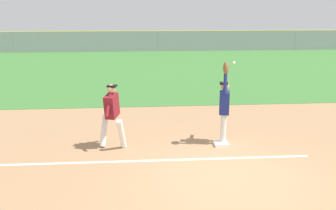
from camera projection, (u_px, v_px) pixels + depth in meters
ground_plane at (226, 176)px, 8.37m from camera, size 76.67×76.67×0.00m
outfield_grass at (168, 68)px, 23.55m from camera, size 48.89×19.06×0.01m
chalk_foul_line at (66, 163)px, 9.04m from camera, size 12.00×0.19×0.01m
first_base at (221, 144)px, 10.23m from camera, size 0.39×0.39×0.08m
fielder at (224, 104)px, 10.13m from camera, size 0.35×0.89×2.28m
runner at (112, 112)px, 9.83m from camera, size 0.76×0.83×1.72m
baseball at (234, 63)px, 9.63m from camera, size 0.07×0.07×0.07m
outfield_fence at (158, 41)px, 32.53m from camera, size 48.97×0.08×1.76m
parked_car_red at (66, 41)px, 35.17m from camera, size 4.51×2.32×1.25m
parked_car_white at (120, 41)px, 34.91m from camera, size 4.49×2.29×1.25m
parked_car_black at (175, 40)px, 35.73m from camera, size 4.42×2.15×1.25m
parked_car_green at (229, 40)px, 35.99m from camera, size 4.53×2.38×1.25m
parked_car_silver at (276, 40)px, 36.53m from camera, size 4.40×2.12×1.25m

